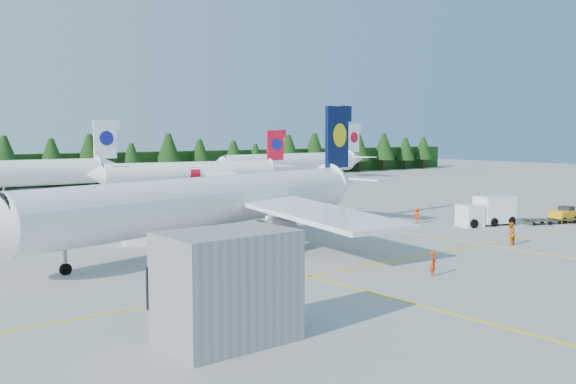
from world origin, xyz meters
TOP-DOWN VIEW (x-y plane):
  - ground at (0.00, 0.00)m, footprint 320.00×320.00m
  - taxi_stripe_a at (-14.00, 20.00)m, footprint 0.25×120.00m
  - taxi_stripe_b at (6.00, 20.00)m, footprint 0.25×120.00m
  - taxi_stripe_cross at (0.00, -6.00)m, footprint 80.00×0.25m
  - treeline_hedge at (0.00, 82.00)m, footprint 220.00×4.00m
  - terminal_building at (-26.00, -14.00)m, footprint 6.00×4.00m
  - airliner_navy at (-13.86, 8.04)m, footprint 42.69×34.72m
  - airliner_red at (13.22, 57.00)m, footprint 35.28×28.82m
  - airliner_far_right at (40.65, 64.23)m, footprint 40.66×5.86m
  - airstairs at (-16.56, 13.09)m, footprint 4.65×6.32m
  - service_truck at (16.49, 0.81)m, footprint 6.74×3.80m
  - baggage_tug at (25.15, -3.15)m, footprint 3.09×1.77m
  - dolly_train at (25.73, -4.07)m, footprint 11.84×5.83m
  - uld_pair at (-18.21, -3.21)m, footprint 5.23×2.39m
  - crew_a at (-7.42, -11.17)m, footprint 0.72×0.61m
  - crew_b at (7.65, -7.61)m, footprint 1.03×0.83m
  - crew_c at (11.98, 6.31)m, footprint 0.46×0.68m

SIDE VIEW (x-z plane):
  - ground at x=0.00m, z-range 0.00..0.00m
  - taxi_stripe_a at x=-14.00m, z-range 0.00..0.01m
  - taxi_stripe_b at x=6.00m, z-range 0.00..0.01m
  - taxi_stripe_cross at x=0.00m, z-range 0.00..0.01m
  - dolly_train at x=25.73m, z-range 0.40..0.55m
  - baggage_tug at x=25.15m, z-range -0.01..1.60m
  - crew_c at x=11.98m, z-range 0.00..1.64m
  - airstairs at x=-16.56m, z-range -1.08..2.73m
  - crew_a at x=-7.42m, z-range 0.00..1.67m
  - crew_b at x=7.65m, z-range 0.00..2.00m
  - uld_pair at x=-18.21m, z-range 0.29..1.93m
  - service_truck at x=16.49m, z-range -0.02..3.06m
  - terminal_building at x=-26.00m, z-range 0.00..5.20m
  - treeline_hedge at x=0.00m, z-range 0.00..6.00m
  - airliner_red at x=13.22m, z-range -2.05..8.25m
  - airliner_far_right at x=40.65m, z-range -2.20..9.61m
  - airliner_navy at x=-13.86m, z-range -2.52..10.10m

